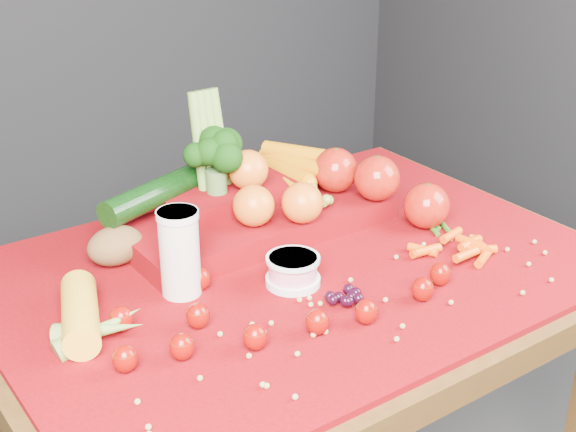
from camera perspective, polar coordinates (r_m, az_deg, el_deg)
table at (r=1.48m, az=0.45°, el=-7.12°), size 1.10×0.80×0.75m
red_cloth at (r=1.43m, az=0.46°, el=-3.69°), size 1.05×0.75×0.01m
milk_glass at (r=1.32m, az=-7.72°, el=-2.40°), size 0.07×0.07×0.15m
yogurt_bowl at (r=1.36m, az=0.35°, el=-3.83°), size 0.09×0.09×0.05m
strawberry_scatter at (r=1.25m, az=-1.53°, el=-6.84°), size 0.58×0.28×0.05m
dark_grape_cluster at (r=1.31m, az=4.08°, el=-5.73°), size 0.06×0.05×0.03m
soybean_scatter at (r=1.29m, az=5.67°, el=-6.75°), size 0.84×0.24×0.01m
corn_ear at (r=1.25m, az=-13.67°, el=-7.55°), size 0.23×0.26×0.06m
potato at (r=1.45m, az=-12.17°, el=-2.08°), size 0.10×0.08×0.07m
baby_carrot_pile at (r=1.48m, az=11.82°, el=-2.22°), size 0.18×0.17×0.03m
green_bean_pile at (r=1.60m, az=9.76°, el=-0.36°), size 0.14×0.12×0.01m
produce_mound at (r=1.54m, az=-1.11°, el=1.25°), size 0.62×0.37×0.27m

